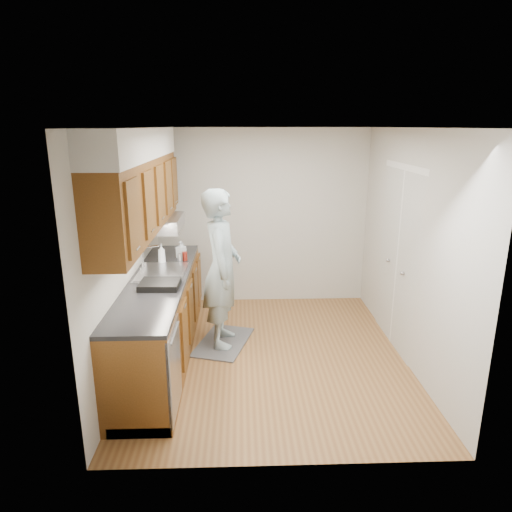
{
  "coord_description": "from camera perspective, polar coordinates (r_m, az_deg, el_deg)",
  "views": [
    {
      "loc": [
        -0.32,
        -4.67,
        2.52
      ],
      "look_at": [
        -0.14,
        0.25,
        1.11
      ],
      "focal_mm": 32.0,
      "sensor_mm": 36.0,
      "label": 1
    }
  ],
  "objects": [
    {
      "name": "counter",
      "position": [
        5.17,
        -11.8,
        -7.51
      ],
      "size": [
        0.64,
        2.8,
        1.3
      ],
      "color": "brown",
      "rests_on": "floor"
    },
    {
      "name": "ceiling",
      "position": [
        4.68,
        1.93,
        15.74
      ],
      "size": [
        3.5,
        3.5,
        0.0
      ],
      "primitive_type": "plane",
      "rotation": [
        3.14,
        0.0,
        0.0
      ],
      "color": "white",
      "rests_on": "wall_left"
    },
    {
      "name": "soap_bottle_b",
      "position": [
        5.71,
        -9.36,
        0.82
      ],
      "size": [
        0.13,
        0.13,
        0.21
      ],
      "primitive_type": "imported",
      "rotation": [
        0.0,
        0.0,
        -0.46
      ],
      "color": "white",
      "rests_on": "counter"
    },
    {
      "name": "closet_door",
      "position": [
        5.5,
        17.23,
        -0.53
      ],
      "size": [
        0.02,
        1.22,
        2.05
      ],
      "primitive_type": "cube",
      "color": "silver",
      "rests_on": "wall_right"
    },
    {
      "name": "floor",
      "position": [
        5.32,
        1.67,
        -12.31
      ],
      "size": [
        3.5,
        3.5,
        0.0
      ],
      "primitive_type": "plane",
      "color": "brown",
      "rests_on": "ground"
    },
    {
      "name": "soap_bottle_a",
      "position": [
        5.52,
        -11.72,
        0.29
      ],
      "size": [
        0.1,
        0.1,
        0.24
      ],
      "primitive_type": "imported",
      "rotation": [
        0.0,
        0.0,
        -0.06
      ],
      "color": "white",
      "rests_on": "counter"
    },
    {
      "name": "floor_mat",
      "position": [
        5.6,
        -4.1,
        -10.67
      ],
      "size": [
        0.77,
        1.01,
        0.02
      ],
      "primitive_type": "cube",
      "rotation": [
        0.0,
        0.0,
        -0.29
      ],
      "color": "slate",
      "rests_on": "floor"
    },
    {
      "name": "dish_rack",
      "position": [
        4.73,
        -11.94,
        -3.49
      ],
      "size": [
        0.4,
        0.34,
        0.06
      ],
      "primitive_type": "cube",
      "rotation": [
        0.0,
        0.0,
        -0.03
      ],
      "color": "black",
      "rests_on": "counter"
    },
    {
      "name": "soda_can",
      "position": [
        5.6,
        -8.89,
        -0.03
      ],
      "size": [
        0.07,
        0.07,
        0.11
      ],
      "primitive_type": "cylinder",
      "rotation": [
        0.0,
        0.0,
        0.2
      ],
      "color": "#B02C1E",
      "rests_on": "counter"
    },
    {
      "name": "soap_bottle_c",
      "position": [
        5.91,
        -9.23,
        1.02
      ],
      "size": [
        0.16,
        0.16,
        0.15
      ],
      "primitive_type": "imported",
      "rotation": [
        0.0,
        0.0,
        0.43
      ],
      "color": "white",
      "rests_on": "counter"
    },
    {
      "name": "upper_cabinets",
      "position": [
        4.86,
        -14.24,
        8.76
      ],
      "size": [
        0.47,
        2.8,
        1.21
      ],
      "color": "brown",
      "rests_on": "wall_left"
    },
    {
      "name": "steel_can",
      "position": [
        5.53,
        -9.47,
        -0.25
      ],
      "size": [
        0.08,
        0.08,
        0.11
      ],
      "primitive_type": "cylinder",
      "rotation": [
        0.0,
        0.0,
        -0.37
      ],
      "color": "#A5A5AA",
      "rests_on": "counter"
    },
    {
      "name": "wall_right",
      "position": [
        5.17,
        18.62,
        0.92
      ],
      "size": [
        0.02,
        3.5,
        2.5
      ],
      "primitive_type": "cube",
      "color": "#B7B4AB",
      "rests_on": "floor"
    },
    {
      "name": "wall_left",
      "position": [
        4.98,
        -15.69,
        0.62
      ],
      "size": [
        0.02,
        3.5,
        2.5
      ],
      "primitive_type": "cube",
      "color": "#B7B4AB",
      "rests_on": "floor"
    },
    {
      "name": "wall_back",
      "position": [
        6.55,
        0.78,
        4.81
      ],
      "size": [
        3.0,
        0.02,
        2.5
      ],
      "primitive_type": "cube",
      "color": "#B7B4AB",
      "rests_on": "floor"
    },
    {
      "name": "person",
      "position": [
        5.22,
        -4.32,
        -0.29
      ],
      "size": [
        0.51,
        0.75,
        2.09
      ],
      "primitive_type": "imported",
      "rotation": [
        0.0,
        0.0,
        1.54
      ],
      "color": "#8DA3AB",
      "rests_on": "floor_mat"
    }
  ]
}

